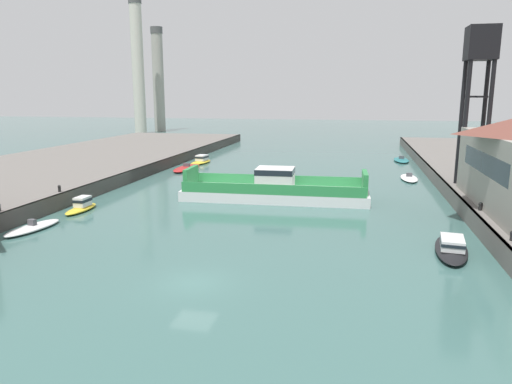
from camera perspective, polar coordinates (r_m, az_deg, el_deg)
name	(u,v)px	position (r m, az deg, el deg)	size (l,w,h in m)	color
ground_plane	(193,283)	(29.83, -7.52, -10.75)	(400.00, 400.00, 0.00)	#3D6660
chain_ferry	(275,190)	(52.23, 2.31, 0.28)	(20.41, 6.83, 3.50)	silver
moored_boat_near_left	(409,178)	(67.80, 17.91, 1.62)	(2.30, 6.53, 0.93)	white
moored_boat_near_right	(33,228)	(44.66, -25.25, -3.88)	(2.57, 6.04, 0.96)	white
moored_boat_mid_left	(452,247)	(37.48, 22.43, -6.10)	(3.12, 7.69, 1.28)	black
moored_boat_mid_right	(187,168)	(73.96, -8.33, 2.88)	(2.99, 8.36, 1.01)	red
moored_boat_far_left	(401,160)	(86.47, 17.06, 3.71)	(2.61, 7.11, 0.92)	#237075
moored_boat_far_right	(201,160)	(80.67, -6.59, 3.82)	(2.90, 6.34, 1.38)	yellow
moored_boat_upstream_a	(82,206)	(50.16, -20.21, -1.55)	(1.59, 4.95, 1.39)	yellow
crane_tower	(480,65)	(55.93, 25.27, 13.63)	(2.94, 2.94, 16.62)	black
bollard_right_aft	(512,235)	(36.50, 28.42, -4.57)	(0.32, 0.32, 0.71)	black
bollard_left_far	(59,188)	(52.19, -22.55, 0.44)	(0.32, 0.32, 0.71)	black
bollard_right_far	(480,206)	(44.76, 25.35, -1.52)	(0.32, 0.32, 0.71)	black
smokestack_distant_a	(138,63)	(146.65, -14.02, 14.80)	(3.69, 3.69, 38.71)	beige
smokestack_distant_b	(158,77)	(156.06, -11.67, 13.41)	(3.70, 3.70, 31.87)	#9E998E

